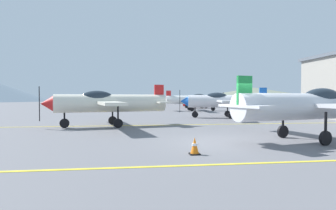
{
  "coord_description": "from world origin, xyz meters",
  "views": [
    {
      "loc": [
        -3.93,
        -11.65,
        1.97
      ],
      "look_at": [
        -0.46,
        14.0,
        1.2
      ],
      "focal_mm": 30.13,
      "sensor_mm": 36.0,
      "label": 1
    }
  ],
  "objects_px": {
    "airplane_near": "(312,105)",
    "traffic_cone_front": "(195,146)",
    "airplane_mid": "(107,103)",
    "airplane_back": "(194,99)",
    "airplane_far": "(224,101)",
    "car_sedan": "(197,103)"
  },
  "relations": [
    {
      "from": "airplane_near",
      "to": "airplane_back",
      "type": "xyz_separation_m",
      "value": [
        0.81,
        26.6,
        0.0
      ]
    },
    {
      "from": "airplane_near",
      "to": "airplane_mid",
      "type": "bearing_deg",
      "value": 142.45
    },
    {
      "from": "airplane_far",
      "to": "car_sedan",
      "type": "relative_size",
      "value": 2.07
    },
    {
      "from": "airplane_near",
      "to": "traffic_cone_front",
      "type": "distance_m",
      "value": 6.42
    },
    {
      "from": "car_sedan",
      "to": "airplane_near",
      "type": "bearing_deg",
      "value": -95.32
    },
    {
      "from": "airplane_near",
      "to": "traffic_cone_front",
      "type": "relative_size",
      "value": 15.81
    },
    {
      "from": "airplane_near",
      "to": "car_sedan",
      "type": "xyz_separation_m",
      "value": [
        3.32,
        35.66,
        -0.73
      ]
    },
    {
      "from": "airplane_near",
      "to": "airplane_far",
      "type": "height_order",
      "value": "same"
    },
    {
      "from": "airplane_mid",
      "to": "airplane_back",
      "type": "distance_m",
      "value": 21.88
    },
    {
      "from": "airplane_far",
      "to": "airplane_back",
      "type": "relative_size",
      "value": 1.0
    },
    {
      "from": "airplane_far",
      "to": "car_sedan",
      "type": "distance_m",
      "value": 22.15
    },
    {
      "from": "airplane_near",
      "to": "car_sedan",
      "type": "height_order",
      "value": "airplane_near"
    },
    {
      "from": "airplane_near",
      "to": "car_sedan",
      "type": "relative_size",
      "value": 2.07
    },
    {
      "from": "airplane_near",
      "to": "airplane_back",
      "type": "relative_size",
      "value": 1.0
    },
    {
      "from": "airplane_back",
      "to": "traffic_cone_front",
      "type": "bearing_deg",
      "value": -103.03
    },
    {
      "from": "traffic_cone_front",
      "to": "airplane_near",
      "type": "bearing_deg",
      "value": 21.09
    },
    {
      "from": "airplane_near",
      "to": "traffic_cone_front",
      "type": "height_order",
      "value": "airplane_near"
    },
    {
      "from": "traffic_cone_front",
      "to": "car_sedan",
      "type": "bearing_deg",
      "value": 76.38
    },
    {
      "from": "airplane_back",
      "to": "traffic_cone_front",
      "type": "xyz_separation_m",
      "value": [
        -6.68,
        -28.86,
        -1.29
      ]
    },
    {
      "from": "airplane_back",
      "to": "airplane_far",
      "type": "bearing_deg",
      "value": -90.93
    },
    {
      "from": "airplane_near",
      "to": "airplane_mid",
      "type": "distance_m",
      "value": 12.03
    },
    {
      "from": "airplane_back",
      "to": "airplane_mid",
      "type": "bearing_deg",
      "value": -118.25
    }
  ]
}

